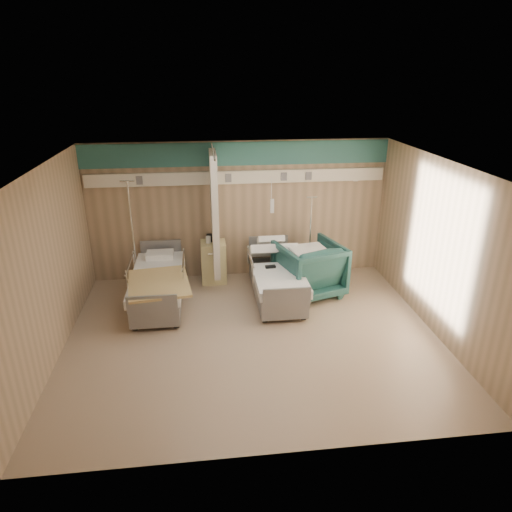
{
  "coord_description": "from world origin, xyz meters",
  "views": [
    {
      "loc": [
        -0.72,
        -6.4,
        4.06
      ],
      "look_at": [
        0.13,
        0.6,
        1.17
      ],
      "focal_mm": 32.0,
      "sensor_mm": 36.0,
      "label": 1
    }
  ],
  "objects_px": {
    "bedside_cabinet": "(214,262)",
    "iv_stand_right": "(309,263)",
    "bed_right": "(276,283)",
    "bed_left": "(158,289)",
    "visitor_armchair": "(309,269)",
    "iv_stand_left": "(136,267)"
  },
  "relations": [
    {
      "from": "visitor_armchair",
      "to": "bed_left",
      "type": "bearing_deg",
      "value": -14.54
    },
    {
      "from": "bed_right",
      "to": "iv_stand_right",
      "type": "bearing_deg",
      "value": 42.44
    },
    {
      "from": "iv_stand_left",
      "to": "iv_stand_right",
      "type": "bearing_deg",
      "value": -0.93
    },
    {
      "from": "bedside_cabinet",
      "to": "iv_stand_right",
      "type": "distance_m",
      "value": 1.95
    },
    {
      "from": "bedside_cabinet",
      "to": "bed_left",
      "type": "bearing_deg",
      "value": -139.4
    },
    {
      "from": "bedside_cabinet",
      "to": "iv_stand_right",
      "type": "height_order",
      "value": "iv_stand_right"
    },
    {
      "from": "bed_right",
      "to": "iv_stand_left",
      "type": "distance_m",
      "value": 2.79
    },
    {
      "from": "bed_left",
      "to": "visitor_armchair",
      "type": "relative_size",
      "value": 1.88
    },
    {
      "from": "bed_right",
      "to": "iv_stand_left",
      "type": "bearing_deg",
      "value": 163.75
    },
    {
      "from": "iv_stand_right",
      "to": "iv_stand_left",
      "type": "bearing_deg",
      "value": 179.07
    },
    {
      "from": "iv_stand_right",
      "to": "visitor_armchair",
      "type": "bearing_deg",
      "value": -103.08
    },
    {
      "from": "iv_stand_right",
      "to": "iv_stand_left",
      "type": "distance_m",
      "value": 3.47
    },
    {
      "from": "visitor_armchair",
      "to": "iv_stand_left",
      "type": "xyz_separation_m",
      "value": [
        -3.33,
        0.67,
        -0.08
      ]
    },
    {
      "from": "iv_stand_left",
      "to": "bedside_cabinet",
      "type": "bearing_deg",
      "value": 4.44
    },
    {
      "from": "iv_stand_right",
      "to": "bedside_cabinet",
      "type": "bearing_deg",
      "value": 174.84
    },
    {
      "from": "bed_left",
      "to": "bedside_cabinet",
      "type": "relative_size",
      "value": 2.54
    },
    {
      "from": "iv_stand_right",
      "to": "bed_right",
      "type": "bearing_deg",
      "value": -137.56
    },
    {
      "from": "bed_left",
      "to": "iv_stand_right",
      "type": "xyz_separation_m",
      "value": [
        2.99,
        0.72,
        0.05
      ]
    },
    {
      "from": "bedside_cabinet",
      "to": "bed_right",
      "type": "bearing_deg",
      "value": -38.05
    },
    {
      "from": "bedside_cabinet",
      "to": "visitor_armchair",
      "type": "xyz_separation_m",
      "value": [
        1.8,
        -0.79,
        0.1
      ]
    },
    {
      "from": "bedside_cabinet",
      "to": "iv_stand_right",
      "type": "xyz_separation_m",
      "value": [
        1.94,
        -0.18,
        -0.06
      ]
    },
    {
      "from": "bed_right",
      "to": "bed_left",
      "type": "xyz_separation_m",
      "value": [
        -2.2,
        0.0,
        0.0
      ]
    }
  ]
}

